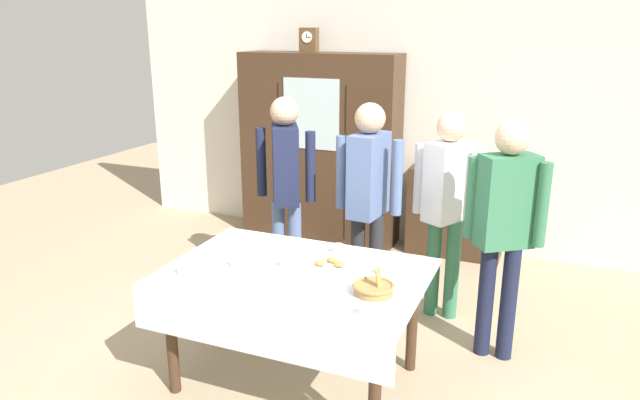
{
  "coord_description": "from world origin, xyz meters",
  "views": [
    {
      "loc": [
        1.42,
        -3.2,
        2.22
      ],
      "look_at": [
        0.0,
        0.2,
        1.12
      ],
      "focal_mm": 32.65,
      "sensor_mm": 36.0,
      "label": 1
    }
  ],
  "objects_px": {
    "person_near_right_end": "(368,190)",
    "tea_cup_back_edge": "(184,270)",
    "mantel_clock": "(309,40)",
    "bookshelf_low": "(455,212)",
    "dining_table": "(293,289)",
    "tea_cup_center": "(286,263)",
    "person_behind_table_left": "(447,196)",
    "book_stack": "(459,164)",
    "tea_cup_far_right": "(384,272)",
    "pastry_plate": "(330,266)",
    "tea_cup_mid_left": "(338,250)",
    "wall_cabinet": "(320,148)",
    "tea_cup_mid_right": "(367,312)",
    "tea_cup_far_left": "(236,263)",
    "spoon_near_right": "(301,255)",
    "spoon_near_left": "(371,260)",
    "person_beside_shelf": "(286,179)",
    "bread_basket": "(374,288)",
    "person_behind_table_right": "(505,218)",
    "spoon_back_edge": "(415,267)"
  },
  "relations": [
    {
      "from": "dining_table",
      "to": "tea_cup_far_right",
      "type": "xyz_separation_m",
      "value": [
        0.53,
        0.18,
        0.13
      ]
    },
    {
      "from": "tea_cup_far_right",
      "to": "pastry_plate",
      "type": "distance_m",
      "value": 0.35
    },
    {
      "from": "book_stack",
      "to": "pastry_plate",
      "type": "xyz_separation_m",
      "value": [
        -0.37,
        -2.47,
        -0.15
      ]
    },
    {
      "from": "tea_cup_center",
      "to": "pastry_plate",
      "type": "bearing_deg",
      "value": 19.89
    },
    {
      "from": "tea_cup_far_left",
      "to": "spoon_near_right",
      "type": "height_order",
      "value": "tea_cup_far_left"
    },
    {
      "from": "person_near_right_end",
      "to": "tea_cup_back_edge",
      "type": "bearing_deg",
      "value": -118.82
    },
    {
      "from": "bookshelf_low",
      "to": "spoon_near_right",
      "type": "distance_m",
      "value": 2.46
    },
    {
      "from": "mantel_clock",
      "to": "person_behind_table_right",
      "type": "bearing_deg",
      "value": -38.95
    },
    {
      "from": "dining_table",
      "to": "mantel_clock",
      "type": "relative_size",
      "value": 6.63
    },
    {
      "from": "wall_cabinet",
      "to": "tea_cup_far_left",
      "type": "bearing_deg",
      "value": -78.65
    },
    {
      "from": "spoon_near_right",
      "to": "spoon_back_edge",
      "type": "relative_size",
      "value": 1.0
    },
    {
      "from": "tea_cup_back_edge",
      "to": "bread_basket",
      "type": "height_order",
      "value": "bread_basket"
    },
    {
      "from": "tea_cup_mid_left",
      "to": "bread_basket",
      "type": "distance_m",
      "value": 0.63
    },
    {
      "from": "spoon_near_right",
      "to": "person_beside_shelf",
      "type": "height_order",
      "value": "person_beside_shelf"
    },
    {
      "from": "tea_cup_mid_left",
      "to": "person_behind_table_right",
      "type": "xyz_separation_m",
      "value": [
        1.01,
        0.43,
        0.22
      ]
    },
    {
      "from": "book_stack",
      "to": "tea_cup_mid_left",
      "type": "bearing_deg",
      "value": -100.26
    },
    {
      "from": "tea_cup_mid_right",
      "to": "person_beside_shelf",
      "type": "bearing_deg",
      "value": 128.57
    },
    {
      "from": "wall_cabinet",
      "to": "spoon_near_left",
      "type": "relative_size",
      "value": 16.51
    },
    {
      "from": "book_stack",
      "to": "pastry_plate",
      "type": "relative_size",
      "value": 0.66
    },
    {
      "from": "book_stack",
      "to": "tea_cup_back_edge",
      "type": "xyz_separation_m",
      "value": [
        -1.15,
        -2.91,
        -0.14
      ]
    },
    {
      "from": "book_stack",
      "to": "tea_cup_far_right",
      "type": "bearing_deg",
      "value": -90.45
    },
    {
      "from": "tea_cup_mid_left",
      "to": "spoon_near_left",
      "type": "bearing_deg",
      "value": -9.56
    },
    {
      "from": "mantel_clock",
      "to": "person_behind_table_right",
      "type": "relative_size",
      "value": 0.14
    },
    {
      "from": "tea_cup_far_left",
      "to": "spoon_near_right",
      "type": "relative_size",
      "value": 1.09
    },
    {
      "from": "tea_cup_far_right",
      "to": "spoon_near_right",
      "type": "distance_m",
      "value": 0.61
    },
    {
      "from": "spoon_near_right",
      "to": "person_near_right_end",
      "type": "xyz_separation_m",
      "value": [
        0.21,
        0.78,
        0.26
      ]
    },
    {
      "from": "wall_cabinet",
      "to": "pastry_plate",
      "type": "distance_m",
      "value": 2.66
    },
    {
      "from": "tea_cup_far_right",
      "to": "pastry_plate",
      "type": "xyz_separation_m",
      "value": [
        -0.35,
        -0.02,
        -0.01
      ]
    },
    {
      "from": "spoon_near_right",
      "to": "spoon_near_left",
      "type": "distance_m",
      "value": 0.47
    },
    {
      "from": "tea_cup_mid_left",
      "to": "person_near_right_end",
      "type": "relative_size",
      "value": 0.08
    },
    {
      "from": "tea_cup_far_right",
      "to": "tea_cup_mid_left",
      "type": "xyz_separation_m",
      "value": [
        -0.38,
        0.23,
        0.0
      ]
    },
    {
      "from": "mantel_clock",
      "to": "bookshelf_low",
      "type": "distance_m",
      "value": 2.27
    },
    {
      "from": "dining_table",
      "to": "tea_cup_mid_left",
      "type": "relative_size",
      "value": 12.25
    },
    {
      "from": "tea_cup_mid_right",
      "to": "spoon_near_right",
      "type": "xyz_separation_m",
      "value": [
        -0.67,
        0.64,
        -0.02
      ]
    },
    {
      "from": "dining_table",
      "to": "wall_cabinet",
      "type": "relative_size",
      "value": 0.81
    },
    {
      "from": "tea_cup_back_edge",
      "to": "bread_basket",
      "type": "relative_size",
      "value": 0.54
    },
    {
      "from": "person_near_right_end",
      "to": "person_behind_table_left",
      "type": "height_order",
      "value": "person_near_right_end"
    },
    {
      "from": "tea_cup_mid_right",
      "to": "pastry_plate",
      "type": "xyz_separation_m",
      "value": [
        -0.42,
        0.52,
        -0.01
      ]
    },
    {
      "from": "spoon_near_left",
      "to": "bookshelf_low",
      "type": "bearing_deg",
      "value": 85.88
    },
    {
      "from": "mantel_clock",
      "to": "tea_cup_back_edge",
      "type": "relative_size",
      "value": 1.85
    },
    {
      "from": "tea_cup_far_right",
      "to": "pastry_plate",
      "type": "bearing_deg",
      "value": -177.49
    },
    {
      "from": "tea_cup_center",
      "to": "person_behind_table_left",
      "type": "bearing_deg",
      "value": 57.61
    },
    {
      "from": "tea_cup_mid_right",
      "to": "bread_basket",
      "type": "distance_m",
      "value": 0.28
    },
    {
      "from": "bookshelf_low",
      "to": "bread_basket",
      "type": "distance_m",
      "value": 2.74
    },
    {
      "from": "bread_basket",
      "to": "person_behind_table_right",
      "type": "distance_m",
      "value": 1.12
    },
    {
      "from": "tea_cup_far_right",
      "to": "tea_cup_back_edge",
      "type": "bearing_deg",
      "value": -158.17
    },
    {
      "from": "tea_cup_back_edge",
      "to": "person_near_right_end",
      "type": "xyz_separation_m",
      "value": [
        0.74,
        1.34,
        0.24
      ]
    },
    {
      "from": "tea_cup_center",
      "to": "tea_cup_mid_left",
      "type": "relative_size",
      "value": 1.0
    },
    {
      "from": "tea_cup_back_edge",
      "to": "bread_basket",
      "type": "bearing_deg",
      "value": 9.42
    },
    {
      "from": "wall_cabinet",
      "to": "tea_cup_mid_right",
      "type": "bearing_deg",
      "value": -63.09
    }
  ]
}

